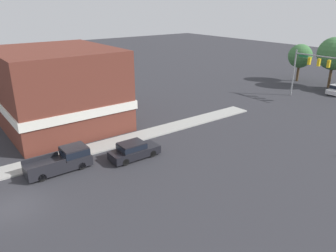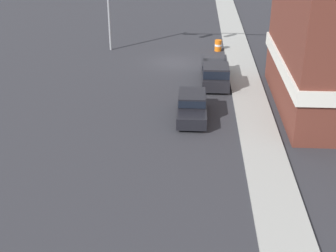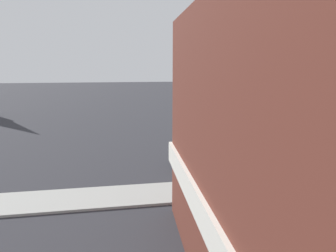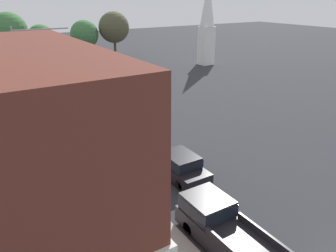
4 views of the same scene
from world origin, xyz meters
name	(u,v)px [view 3 (image 3 of 4)]	position (x,y,z in m)	size (l,w,h in m)	color
ground_plane	(329,150)	(0.00, 0.00, 0.00)	(200.00, 200.00, 0.00)	#2D2D33
car_lead	(212,153)	(-1.63, 10.88, 0.82)	(1.85, 4.68, 1.59)	black
pickup_truck_parked	(301,156)	(-3.32, 5.02, 0.91)	(1.97, 5.41, 1.85)	black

